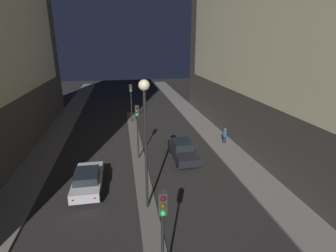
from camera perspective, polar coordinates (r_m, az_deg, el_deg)
median_strip at (r=23.76m, az=-6.48°, el=-6.56°), size 1.14×30.67×0.11m
traffic_light_near at (r=10.20m, az=-1.19°, el=-20.28°), size 0.32×0.42×4.72m
traffic_light_mid at (r=22.08m, az=-6.71°, el=1.25°), size 0.32×0.42×4.72m
traffic_light_far at (r=32.93m, az=-8.07°, el=6.77°), size 0.32×0.42×4.72m
street_lamp at (r=14.50m, az=-5.05°, el=1.95°), size 0.61×0.61×7.85m
car_left_lane at (r=19.30m, az=-17.10°, el=-11.12°), size 1.85×4.67×1.49m
car_right_lane at (r=22.98m, az=3.26°, el=-5.37°), size 1.84×4.78×1.56m
pedestrian_on_right_sidewalk at (r=26.72m, az=12.25°, el=-2.00°), size 0.39×0.39×1.54m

